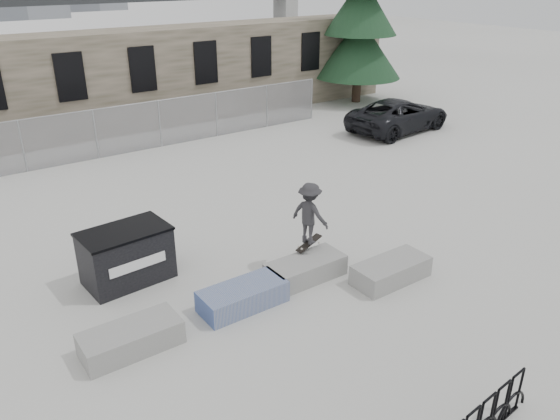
% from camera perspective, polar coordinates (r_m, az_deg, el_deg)
% --- Properties ---
extents(ground, '(120.00, 120.00, 0.00)m').
position_cam_1_polar(ground, '(13.04, -0.70, -9.14)').
color(ground, beige).
rests_on(ground, ground).
extents(stone_wall, '(36.00, 2.58, 4.50)m').
position_cam_1_polar(stone_wall, '(26.43, -21.62, 11.83)').
color(stone_wall, brown).
rests_on(stone_wall, ground).
extents(chainlink_fence, '(22.06, 0.06, 2.02)m').
position_cam_1_polar(chainlink_fence, '(23.18, -18.71, 7.57)').
color(chainlink_fence, gray).
rests_on(chainlink_fence, ground).
extents(planter_far_left, '(2.00, 0.90, 0.52)m').
position_cam_1_polar(planter_far_left, '(11.74, -15.29, -12.73)').
color(planter_far_left, gray).
rests_on(planter_far_left, ground).
extents(planter_center_left, '(2.00, 0.90, 0.52)m').
position_cam_1_polar(planter_center_left, '(12.63, -3.93, -8.92)').
color(planter_center_left, '#2E468C').
rests_on(planter_center_left, ground).
extents(planter_center_right, '(2.00, 0.90, 0.52)m').
position_cam_1_polar(planter_center_right, '(13.67, 2.69, -6.10)').
color(planter_center_right, gray).
rests_on(planter_center_right, ground).
extents(planter_offset, '(2.00, 0.90, 0.52)m').
position_cam_1_polar(planter_offset, '(13.85, 11.52, -6.16)').
color(planter_offset, gray).
rests_on(planter_offset, ground).
extents(dumpster, '(2.18, 1.42, 1.38)m').
position_cam_1_polar(dumpster, '(13.89, -15.74, -4.58)').
color(dumpster, black).
rests_on(dumpster, ground).
extents(spruce_tree, '(4.76, 4.76, 11.50)m').
position_cam_1_polar(spruce_tree, '(31.66, 8.45, 19.80)').
color(spruce_tree, '#38281E').
rests_on(spruce_tree, ground).
extents(suv, '(5.64, 2.99, 1.51)m').
position_cam_1_polar(suv, '(26.59, 12.32, 9.68)').
color(suv, black).
rests_on(suv, ground).
extents(skateboarder, '(0.88, 1.17, 1.76)m').
position_cam_1_polar(skateboarder, '(13.61, 3.12, -0.38)').
color(skateboarder, '#2B2A2D').
rests_on(skateboarder, ground).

